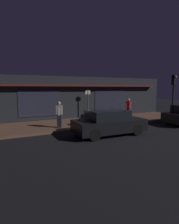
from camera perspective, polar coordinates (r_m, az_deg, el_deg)
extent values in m
plane|color=black|center=(11.75, 6.44, -5.86)|extent=(60.00, 60.00, 0.00)
cube|color=brown|center=(14.28, -0.19, -3.15)|extent=(18.00, 4.00, 0.15)
cube|color=black|center=(17.17, -5.32, 4.38)|extent=(18.00, 2.80, 3.60)
cube|color=#262838|center=(14.90, -14.78, 2.57)|extent=(3.20, 0.04, 2.00)
cube|color=#262838|center=(17.40, 6.31, 3.41)|extent=(3.20, 0.04, 2.00)
cube|color=#591919|center=(15.63, -3.11, 7.96)|extent=(16.20, 0.50, 0.12)
cylinder|color=black|center=(12.57, -2.26, -2.85)|extent=(0.61, 0.28, 0.60)
cylinder|color=black|center=(13.30, 1.34, -2.29)|extent=(0.61, 0.28, 0.60)
cube|color=black|center=(12.89, -0.41, -1.34)|extent=(1.13, 0.57, 0.36)
ellipsoid|color=black|center=(12.96, 0.08, -0.40)|extent=(0.49, 0.35, 0.20)
sphere|color=#F9EDB7|center=(13.35, 1.87, -0.17)|extent=(0.18, 0.18, 0.18)
cylinder|color=gray|center=(13.19, 1.26, 0.48)|extent=(0.18, 0.54, 0.03)
torus|color=black|center=(14.91, 4.13, -1.15)|extent=(0.66, 0.16, 0.66)
torus|color=black|center=(15.58, 6.89, -0.82)|extent=(0.66, 0.16, 0.66)
cube|color=black|center=(15.21, 5.55, -0.16)|extent=(0.89, 0.20, 0.06)
cube|color=brown|center=(15.01, 4.86, 0.79)|extent=(0.21, 0.11, 0.06)
cylinder|color=black|center=(15.46, 6.71, 1.25)|extent=(0.10, 0.42, 0.02)
cube|color=#28232D|center=(12.12, -9.12, -2.73)|extent=(0.34, 0.31, 0.85)
cube|color=#B2AD9E|center=(12.01, -9.19, 0.63)|extent=(0.44, 0.37, 0.58)
sphere|color=tan|center=(11.97, -9.23, 2.63)|extent=(0.22, 0.22, 0.22)
cylinder|color=#B2AD9E|center=(11.77, -9.39, 0.15)|extent=(0.12, 0.12, 0.52)
cylinder|color=#B2AD9E|center=(12.28, -8.98, 0.45)|extent=(0.12, 0.12, 0.52)
cube|color=#28232D|center=(15.78, 11.72, -0.47)|extent=(0.23, 0.30, 0.85)
cube|color=maroon|center=(15.70, 11.78, 2.12)|extent=(0.26, 0.40, 0.58)
sphere|color=tan|center=(15.67, 11.82, 3.65)|extent=(0.22, 0.22, 0.22)
cylinder|color=maroon|center=(15.52, 11.10, 1.82)|extent=(0.10, 0.10, 0.52)
cylinder|color=maroon|center=(15.89, 12.43, 1.91)|extent=(0.10, 0.10, 0.52)
cylinder|color=#47474C|center=(15.58, -0.51, 2.45)|extent=(0.09, 0.09, 2.40)
cube|color=beige|center=(15.53, -0.51, 5.95)|extent=(0.44, 0.03, 0.30)
cylinder|color=black|center=(15.00, 23.94, 3.36)|extent=(0.12, 0.12, 3.60)
cube|color=black|center=(14.98, 24.23, 8.90)|extent=(0.24, 0.24, 0.70)
sphere|color=orange|center=(14.91, 24.66, 9.66)|extent=(0.16, 0.16, 0.16)
cylinder|color=black|center=(12.21, 9.59, -3.88)|extent=(0.65, 0.24, 0.64)
cylinder|color=black|center=(11.00, 14.24, -5.24)|extent=(0.65, 0.24, 0.64)
cylinder|color=black|center=(10.93, -2.18, -5.10)|extent=(0.65, 0.24, 0.64)
cylinder|color=black|center=(9.55, 1.51, -6.92)|extent=(0.65, 0.24, 0.64)
cube|color=black|center=(10.80, 6.07, -4.03)|extent=(4.15, 1.88, 0.68)
cube|color=black|center=(10.63, 5.42, -1.20)|extent=(2.25, 1.67, 0.64)
cylinder|color=black|center=(15.24, 22.88, -2.13)|extent=(0.65, 0.27, 0.64)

